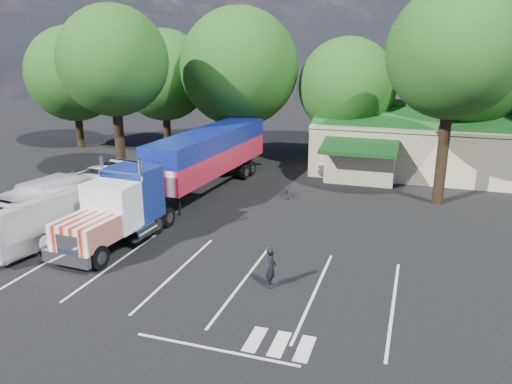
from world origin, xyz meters
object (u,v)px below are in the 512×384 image
(tour_bus, at_px, (72,203))
(silver_sedan, at_px, (347,170))
(woman, at_px, (271,267))
(bicycle, at_px, (286,190))
(semi_truck, at_px, (190,164))

(tour_bus, relative_size, silver_sedan, 2.64)
(tour_bus, height_order, silver_sedan, tour_bus)
(woman, bearing_deg, silver_sedan, -12.32)
(woman, xyz_separation_m, silver_sedan, (0.50, 18.80, -0.21))
(bicycle, bearing_deg, woman, -103.86)
(woman, xyz_separation_m, bicycle, (-2.70, 12.72, -0.43))
(bicycle, distance_m, tour_bus, 13.70)
(tour_bus, bearing_deg, bicycle, 53.31)
(bicycle, bearing_deg, tour_bus, -161.15)
(semi_truck, relative_size, silver_sedan, 5.05)
(woman, relative_size, tour_bus, 0.16)
(tour_bus, bearing_deg, silver_sedan, 59.17)
(semi_truck, distance_m, woman, 13.13)
(semi_truck, bearing_deg, woman, -45.79)
(tour_bus, xyz_separation_m, silver_sedan, (12.91, 15.69, -0.86))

